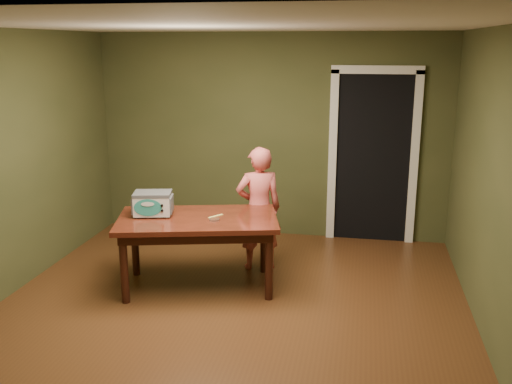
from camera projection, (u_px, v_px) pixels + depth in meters
floor at (226, 318)px, 5.26m from camera, size 5.00×5.00×0.00m
room_shell at (223, 134)px, 4.83m from camera, size 4.52×5.02×2.61m
doorway at (373, 155)px, 7.40m from camera, size 1.10×0.66×2.25m
dining_table at (198, 227)px, 5.79m from camera, size 1.77×1.26×0.75m
toy_oven at (153, 203)px, 5.79m from camera, size 0.44×0.34×0.25m
baking_pan at (214, 219)px, 5.65m from camera, size 0.10×0.10×0.02m
spatula at (216, 216)px, 5.79m from camera, size 0.13×0.16×0.01m
child at (259, 209)px, 6.28m from camera, size 0.59×0.49×1.38m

